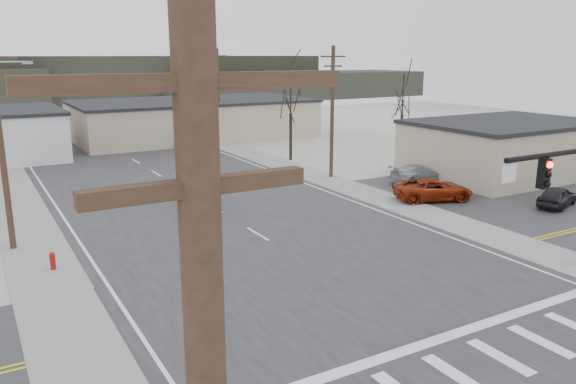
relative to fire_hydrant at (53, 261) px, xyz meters
name	(u,v)px	position (x,y,z in m)	size (l,w,h in m)	color
ground	(345,287)	(10.20, -8.00, -0.45)	(140.00, 140.00, 0.00)	silver
main_road	(208,205)	(10.20, 7.00, -0.43)	(18.00, 110.00, 0.05)	#242426
cross_road	(345,287)	(10.20, -8.00, -0.43)	(90.00, 10.00, 0.04)	#242426
parking_lot	(535,196)	(30.20, -2.00, -0.44)	(18.00, 20.00, 0.03)	#242426
sidewalk_left	(18,209)	(-0.40, 12.00, -0.42)	(3.00, 90.00, 0.06)	gray
sidewalk_right	(308,173)	(20.80, 12.00, -0.42)	(3.00, 90.00, 0.06)	gray
fire_hydrant	(53,261)	(0.00, 0.00, 0.00)	(0.24, 0.24, 0.87)	#A50C0C
building_right_far	(193,119)	(20.20, 36.00, 1.70)	(26.30, 14.30, 4.30)	tan
building_lot	(505,148)	(34.20, 4.00, 1.71)	(14.30, 10.30, 4.30)	tan
upole_left_b	(1,144)	(-1.30, 4.00, 4.77)	(2.20, 0.30, 10.00)	#4A3122
upole_right_a	(332,110)	(21.70, 10.00, 4.77)	(2.20, 0.30, 10.00)	#4A3122
upole_right_b	(218,93)	(21.70, 32.00, 4.77)	(2.20, 0.30, 10.00)	#4A3122
streetlight_main	(3,124)	(-0.60, 14.00, 4.64)	(2.40, 0.25, 9.00)	gray
tree_right_mid	(291,94)	(22.70, 18.00, 5.48)	(3.74, 3.74, 8.33)	black
tree_right_far	(207,84)	(25.20, 44.00, 5.13)	(3.52, 3.52, 7.84)	black
tree_lot	(403,97)	(32.20, 14.00, 5.13)	(3.52, 3.52, 7.84)	black
hill_center	(123,80)	(25.20, 88.00, 4.05)	(80.00, 18.00, 9.00)	#333026
hill_right	(292,85)	(60.20, 82.00, 2.30)	(60.00, 18.00, 5.50)	#333026
sedan_crossing	(201,198)	(9.37, 6.00, 0.33)	(1.55, 4.44, 1.46)	#93999C
car_far_a	(179,140)	(16.46, 30.51, 0.25)	(1.84, 4.53, 1.31)	black
car_far_b	(69,133)	(7.38, 41.72, 0.23)	(1.50, 3.74, 1.27)	black
car_parked_red	(433,189)	(23.47, 0.70, 0.29)	(2.36, 5.11, 1.42)	maroon
car_parked_dark_a	(557,196)	(29.07, -4.38, 0.23)	(1.54, 3.83, 1.30)	black
car_parked_silver	(420,174)	(26.27, 5.00, 0.25)	(1.87, 4.60, 1.34)	gray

